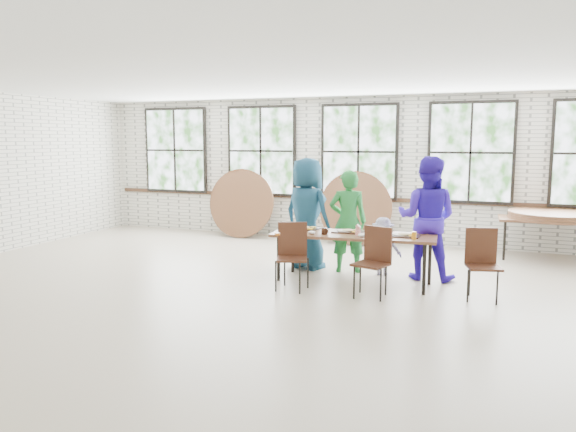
% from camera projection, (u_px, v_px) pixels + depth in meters
% --- Properties ---
extents(room, '(12.00, 12.00, 12.00)m').
position_uv_depth(room, '(359.00, 154.00, 11.57)').
color(room, '#B1A38C').
rests_on(room, ground).
extents(dining_table, '(2.46, 1.02, 0.74)m').
position_uv_depth(dining_table, '(353.00, 237.00, 8.31)').
color(dining_table, brown).
rests_on(dining_table, ground).
extents(chair_near_left, '(0.53, 0.52, 0.95)m').
position_uv_depth(chair_near_left, '(292.00, 250.00, 8.02)').
color(chair_near_left, '#442316').
rests_on(chair_near_left, ground).
extents(chair_near_right, '(0.52, 0.51, 0.95)m').
position_uv_depth(chair_near_right, '(374.00, 256.00, 7.63)').
color(chair_near_right, '#442316').
rests_on(chair_near_right, ground).
extents(chair_spare, '(0.52, 0.51, 0.95)m').
position_uv_depth(chair_spare, '(482.00, 258.00, 7.50)').
color(chair_spare, '#442316').
rests_on(chair_spare, ground).
extents(adult_teal, '(1.04, 0.85, 1.83)m').
position_uv_depth(adult_teal, '(307.00, 214.00, 9.23)').
color(adult_teal, navy).
rests_on(adult_teal, ground).
extents(adult_green, '(0.69, 0.55, 1.65)m').
position_uv_depth(adult_green, '(348.00, 221.00, 8.99)').
color(adult_green, '#207A32').
rests_on(adult_green, ground).
extents(toddler, '(0.61, 0.38, 0.91)m').
position_uv_depth(toddler, '(383.00, 246.00, 8.83)').
color(toddler, '#181646').
rests_on(toddler, ground).
extents(adult_blue, '(0.96, 0.77, 1.88)m').
position_uv_depth(adult_blue, '(427.00, 218.00, 8.53)').
color(adult_blue, '#341BC1').
rests_on(adult_blue, ground).
extents(storage_table, '(1.83, 0.83, 0.74)m').
position_uv_depth(storage_table, '(553.00, 222.00, 9.86)').
color(storage_table, brown).
rests_on(storage_table, ground).
extents(tabletop_clutter, '(2.00, 0.60, 0.11)m').
position_uv_depth(tabletop_clutter, '(358.00, 233.00, 8.25)').
color(tabletop_clutter, black).
rests_on(tabletop_clutter, dining_table).
extents(round_tops_stacked, '(1.50, 1.50, 0.13)m').
position_uv_depth(round_tops_stacked, '(553.00, 215.00, 9.84)').
color(round_tops_stacked, brown).
rests_on(round_tops_stacked, storage_table).
extents(round_tops_leaning, '(4.14, 0.47, 1.49)m').
position_uv_depth(round_tops_leaning, '(296.00, 206.00, 11.87)').
color(round_tops_leaning, brown).
rests_on(round_tops_leaning, ground).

